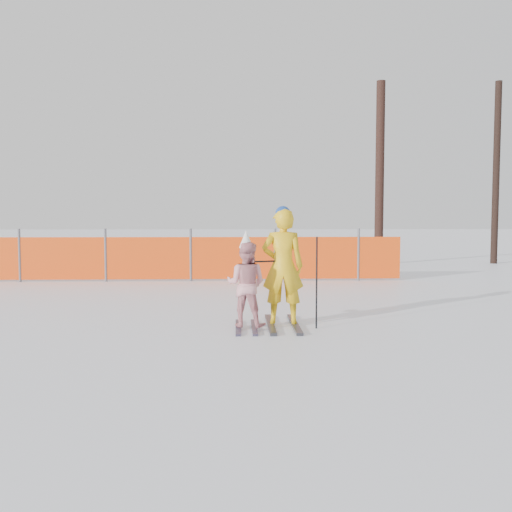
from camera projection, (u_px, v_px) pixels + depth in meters
The scene contains 6 objects.
ground at pixel (257, 336), 7.32m from camera, with size 120.00×120.00×0.00m, color white.
adult at pixel (283, 267), 7.96m from camera, with size 0.61×1.41×1.68m.
child at pixel (246, 284), 7.79m from camera, with size 0.67×1.05×1.35m.
ski_poles at pixel (307, 279), 7.81m from camera, with size 0.87×0.18×1.26m.
safety_fence at pixel (83, 258), 13.40m from camera, with size 15.04×0.06×1.25m.
tree_trunks at pixel (424, 173), 18.22m from camera, with size 4.10×0.44×5.86m.
Camera 1 is at (-0.27, -7.23, 1.54)m, focal length 40.00 mm.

